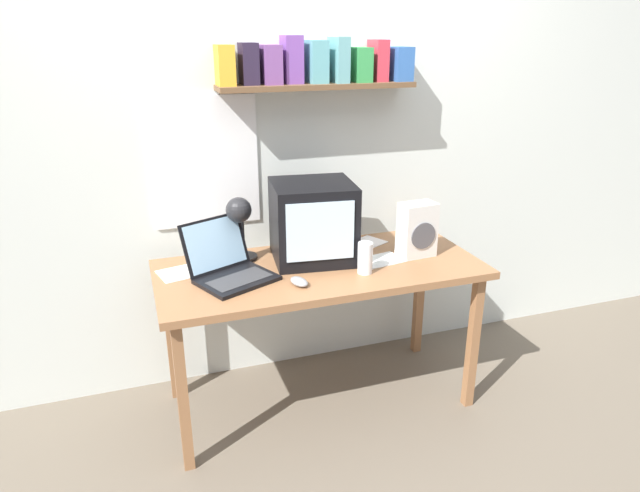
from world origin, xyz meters
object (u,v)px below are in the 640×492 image
object	(u,v)px
desk_lamp	(239,217)
space_heater	(417,230)
laptop	(227,264)
printed_handout	(365,244)
corner_desk	(320,279)
computer_mouse	(299,282)
loose_paper_near_monitor	(378,261)
crt_monitor	(313,222)
juice_glass	(365,259)
loose_paper_near_laptop	(184,272)

from	to	relation	value
desk_lamp	space_heater	bearing A→B (deg)	9.55
laptop	space_heater	size ratio (longest dim) A/B	1.60
laptop	printed_handout	xyz separation A→B (m)	(0.74, 0.19, -0.06)
laptop	printed_handout	distance (m)	0.77
corner_desk	computer_mouse	bearing A→B (deg)	-131.75
loose_paper_near_monitor	corner_desk	bearing A→B (deg)	172.94
crt_monitor	juice_glass	distance (m)	0.32
desk_lamp	juice_glass	size ratio (longest dim) A/B	2.24
juice_glass	printed_handout	world-z (taller)	juice_glass
juice_glass	loose_paper_near_laptop	xyz separation A→B (m)	(-0.78, 0.27, -0.06)
corner_desk	printed_handout	distance (m)	0.38
laptop	desk_lamp	distance (m)	0.24
desk_lamp	computer_mouse	size ratio (longest dim) A/B	2.77
space_heater	computer_mouse	world-z (taller)	space_heater
loose_paper_near_laptop	printed_handout	size ratio (longest dim) A/B	0.99
laptop	computer_mouse	world-z (taller)	laptop
desk_lamp	printed_handout	size ratio (longest dim) A/B	1.27
juice_glass	space_heater	xyz separation A→B (m)	(0.32, 0.12, 0.07)
laptop	computer_mouse	bearing A→B (deg)	-58.19
desk_lamp	loose_paper_near_monitor	bearing A→B (deg)	4.70
desk_lamp	computer_mouse	world-z (taller)	desk_lamp
printed_handout	laptop	bearing A→B (deg)	-165.59
loose_paper_near_monitor	crt_monitor	bearing A→B (deg)	154.05
laptop	loose_paper_near_monitor	distance (m)	0.72
corner_desk	laptop	xyz separation A→B (m)	(-0.43, 0.01, 0.13)
desk_lamp	juice_glass	bearing A→B (deg)	-8.63
computer_mouse	laptop	bearing A→B (deg)	146.11
juice_glass	corner_desk	bearing A→B (deg)	139.75
crt_monitor	desk_lamp	world-z (taller)	crt_monitor
crt_monitor	space_heater	xyz separation A→B (m)	(0.49, -0.13, -0.05)
desk_lamp	printed_handout	xyz separation A→B (m)	(0.65, 0.05, -0.23)
laptop	computer_mouse	distance (m)	0.34
computer_mouse	printed_handout	xyz separation A→B (m)	(0.47, 0.38, -0.01)
desk_lamp	space_heater	distance (m)	0.85
juice_glass	laptop	bearing A→B (deg)	165.64
corner_desk	crt_monitor	world-z (taller)	crt_monitor
crt_monitor	juice_glass	size ratio (longest dim) A/B	2.86
laptop	desk_lamp	world-z (taller)	desk_lamp
loose_paper_near_laptop	space_heater	bearing A→B (deg)	-7.74
laptop	juice_glass	bearing A→B (deg)	-38.66
corner_desk	juice_glass	distance (m)	0.26
computer_mouse	loose_paper_near_laptop	distance (m)	0.55
crt_monitor	juice_glass	world-z (taller)	crt_monitor
desk_lamp	computer_mouse	xyz separation A→B (m)	(0.18, -0.33, -0.21)
space_heater	laptop	bearing A→B (deg)	173.24
loose_paper_near_laptop	corner_desk	bearing A→B (deg)	-11.69
laptop	space_heater	xyz separation A→B (m)	(0.92, -0.03, 0.07)
corner_desk	desk_lamp	xyz separation A→B (m)	(-0.34, 0.15, 0.30)
juice_glass	loose_paper_near_monitor	distance (m)	0.17
crt_monitor	loose_paper_near_monitor	distance (m)	0.37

